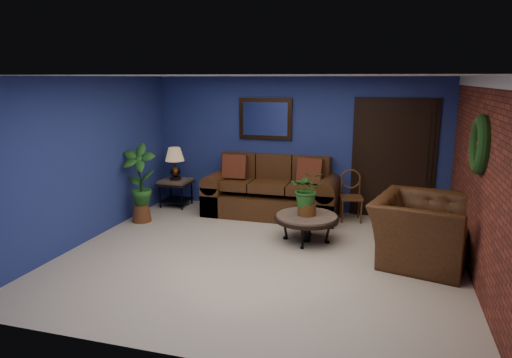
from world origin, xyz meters
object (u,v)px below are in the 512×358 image
(sofa, at_px, (273,195))
(side_chair, at_px, (351,192))
(coffee_table, at_px, (307,219))
(table_lamp, at_px, (175,160))
(armchair, at_px, (421,230))
(end_table, at_px, (176,186))

(sofa, height_order, side_chair, sofa)
(coffee_table, xyz_separation_m, table_lamp, (-2.81, 1.26, 0.56))
(table_lamp, bearing_deg, coffee_table, -24.20)
(table_lamp, height_order, side_chair, table_lamp)
(sofa, height_order, coffee_table, sofa)
(armchair, bearing_deg, side_chair, 47.45)
(sofa, distance_m, side_chair, 1.43)
(sofa, bearing_deg, end_table, -178.80)
(table_lamp, bearing_deg, side_chair, 1.10)
(armchair, bearing_deg, end_table, 84.54)
(end_table, height_order, table_lamp, table_lamp)
(table_lamp, height_order, armchair, table_lamp)
(coffee_table, bearing_deg, side_chair, 67.31)
(coffee_table, distance_m, table_lamp, 3.13)
(armchair, bearing_deg, table_lamp, 84.54)
(sofa, bearing_deg, table_lamp, -178.80)
(end_table, distance_m, table_lamp, 0.52)
(coffee_table, relative_size, side_chair, 1.10)
(side_chair, height_order, armchair, side_chair)
(sofa, distance_m, coffee_table, 1.57)
(end_table, relative_size, armchair, 0.42)
(side_chair, distance_m, armchair, 1.97)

